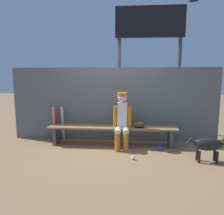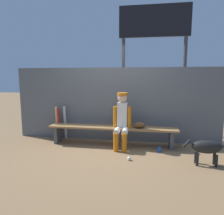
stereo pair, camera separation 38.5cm
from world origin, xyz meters
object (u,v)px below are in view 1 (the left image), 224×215
object	(u,v)px
dugout_bench	(112,130)
baseball_glove	(139,125)
player_seated	(122,118)
cup_on_ground	(160,148)
scoreboard	(152,39)
bat_aluminum_silver	(63,124)
bat_aluminum_red	(56,125)
bat_wood_natural	(54,124)
baseball	(133,158)
cup_on_bench	(122,124)
dog	(211,145)

from	to	relation	value
dugout_bench	baseball_glove	size ratio (longest dim) A/B	10.60
player_seated	cup_on_ground	world-z (taller)	player_seated
scoreboard	bat_aluminum_silver	bearing A→B (deg)	-154.65
bat_aluminum_red	bat_wood_natural	world-z (taller)	bat_wood_natural
bat_aluminum_silver	baseball	world-z (taller)	bat_aluminum_silver
baseball_glove	cup_on_bench	distance (m)	0.38
bat_aluminum_red	baseball	size ratio (longest dim) A/B	10.90
bat_aluminum_red	cup_on_bench	size ratio (longest dim) A/B	7.33
player_seated	scoreboard	xyz separation A→B (m)	(0.76, 1.47, 1.97)
bat_wood_natural	scoreboard	xyz separation A→B (m)	(2.46, 1.10, 2.21)
baseball_glove	bat_wood_natural	xyz separation A→B (m)	(-2.08, 0.26, -0.08)
bat_aluminum_silver	baseball	bearing A→B (deg)	-32.88
player_seated	baseball	distance (m)	0.98
dugout_bench	bat_aluminum_silver	size ratio (longest dim) A/B	3.51
bat_wood_natural	cup_on_bench	world-z (taller)	bat_wood_natural
cup_on_ground	player_seated	bearing A→B (deg)	167.59
bat_wood_natural	cup_on_bench	size ratio (longest dim) A/B	7.65
bat_aluminum_red	scoreboard	distance (m)	3.46
bat_aluminum_red	dog	xyz separation A→B (m)	(3.32, -1.07, -0.07)
cup_on_bench	scoreboard	world-z (taller)	scoreboard
bat_aluminum_red	baseball	world-z (taller)	bat_aluminum_red
dugout_bench	baseball_glove	bearing A→B (deg)	0.00
bat_wood_natural	dog	distance (m)	3.53
dugout_bench	dog	world-z (taller)	dog
bat_aluminum_red	bat_wood_natural	distance (m)	0.05
dugout_bench	bat_aluminum_red	world-z (taller)	bat_aluminum_red
baseball_glove	player_seated	bearing A→B (deg)	-164.77
cup_on_ground	cup_on_bench	xyz separation A→B (m)	(-0.83, 0.31, 0.44)
dugout_bench	player_seated	size ratio (longest dim) A/B	2.41
baseball_glove	cup_on_ground	xyz separation A→B (m)	(0.45, -0.29, -0.45)
baseball	scoreboard	size ratio (longest dim) A/B	0.02
player_seated	scoreboard	size ratio (longest dim) A/B	0.33
cup_on_ground	cup_on_bench	distance (m)	0.99
baseball	cup_on_ground	bearing A→B (deg)	41.75
bat_aluminum_silver	cup_on_bench	size ratio (longest dim) A/B	7.69
bat_aluminum_red	scoreboard	world-z (taller)	scoreboard
bat_aluminum_red	bat_wood_natural	bearing A→B (deg)	-171.31
bat_wood_natural	player_seated	bearing A→B (deg)	-12.14
baseball	dog	size ratio (longest dim) A/B	0.09
player_seated	bat_wood_natural	world-z (taller)	player_seated
cup_on_ground	baseball_glove	bearing A→B (deg)	147.43
baseball_glove	baseball	bearing A→B (deg)	-100.41
cup_on_bench	dog	bearing A→B (deg)	-26.59
player_seated	baseball_glove	world-z (taller)	player_seated
scoreboard	bat_wood_natural	bearing A→B (deg)	-155.88
bat_aluminum_red	cup_on_bench	xyz separation A→B (m)	(1.66, -0.24, 0.09)
bat_aluminum_silver	bat_wood_natural	bearing A→B (deg)	-170.70
baseball	dog	distance (m)	1.47
dugout_bench	dog	xyz separation A→B (m)	(1.90, -0.80, -0.02)
player_seated	cup_on_bench	xyz separation A→B (m)	(-0.00, 0.13, -0.17)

